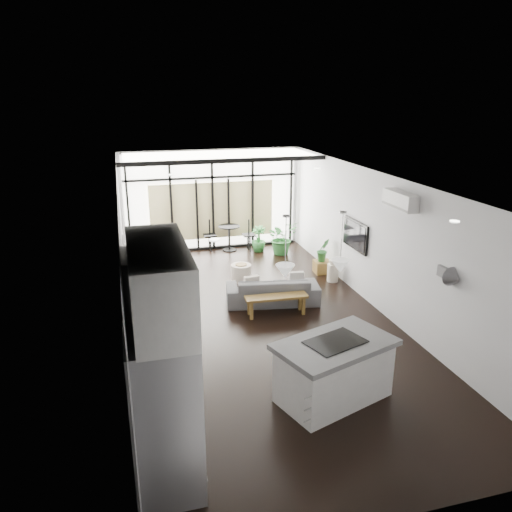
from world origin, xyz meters
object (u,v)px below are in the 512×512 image
island (334,370)px  fridge (165,413)px  pouf (241,272)px  console_bench (276,305)px  tv (355,235)px  milk_can (333,271)px  sofa (273,286)px

island → fridge: bearing=-176.0°
island → pouf: size_ratio=3.49×
console_bench → tv: 2.47m
fridge → tv: bearing=46.3°
milk_can → tv: tv is taller
milk_can → tv: 1.22m
console_bench → tv: size_ratio=1.15×
fridge → console_bench: fridge is taller
island → tv: bearing=41.6°
tv → pouf: bearing=151.5°
sofa → milk_can: (1.75, 0.82, -0.12)m
console_bench → pouf: console_bench is taller
pouf → milk_can: 2.18m
fridge → pouf: fridge is taller
island → pouf: (-0.17, 5.04, -0.27)m
fridge → tv: (4.63, 4.85, 0.35)m
fridge → sofa: bearing=60.1°
island → pouf: island is taller
sofa → pouf: size_ratio=4.04×
sofa → pouf: 1.50m
fridge → sofa: fridge is taller
fridge → pouf: size_ratio=3.94×
console_bench → pouf: 2.07m
island → tv: size_ratio=1.54×
island → fridge: size_ratio=0.89×
fridge → milk_can: fridge is taller
pouf → sofa: bearing=-76.9°
pouf → milk_can: bearing=-16.9°
console_bench → pouf: bearing=99.3°
fridge → pouf: (2.34, 6.10, -0.76)m
pouf → milk_can: size_ratio=0.91×
island → console_bench: (0.07, 2.98, -0.26)m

